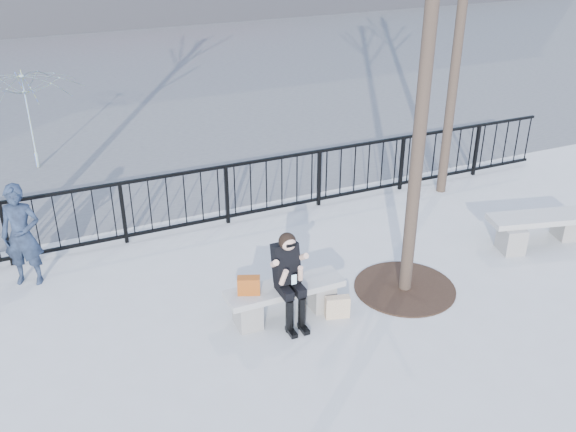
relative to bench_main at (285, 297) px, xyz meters
name	(u,v)px	position (x,y,z in m)	size (l,w,h in m)	color
ground	(285,315)	(0.00, 0.00, -0.30)	(120.00, 120.00, 0.00)	#A09F9B
street_surface	(104,71)	(0.00, 15.00, -0.30)	(60.00, 23.00, 0.01)	#474747
railing	(216,196)	(0.00, 3.00, 0.25)	(14.00, 0.06, 1.10)	black
tree_grate	(405,288)	(1.90, -0.10, -0.29)	(1.50, 1.50, 0.02)	black
bench_main	(285,297)	(0.00, 0.00, 0.00)	(1.65, 0.46, 0.49)	slate
bench_second	(541,226)	(4.71, 0.17, 0.03)	(1.79, 0.50, 0.53)	slate
seated_woman	(290,280)	(0.00, -0.16, 0.37)	(0.50, 0.64, 1.34)	black
handbag	(249,285)	(-0.51, 0.02, 0.31)	(0.30, 0.14, 0.25)	#944112
shopping_bag	(337,307)	(0.65, -0.32, -0.14)	(0.34, 0.12, 0.32)	beige
standing_man	(22,235)	(-3.17, 2.35, 0.49)	(0.58, 0.38, 1.59)	black
vendor_umbrella	(31,121)	(-2.66, 7.02, 0.76)	(2.31, 2.36, 2.12)	gold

